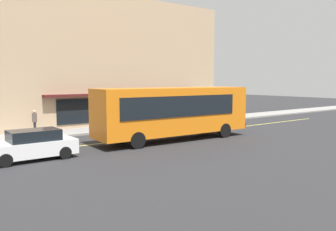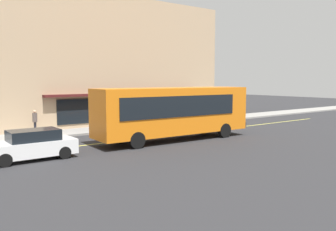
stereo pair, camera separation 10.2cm
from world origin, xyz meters
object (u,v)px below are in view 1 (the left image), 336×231
object	(u,v)px
car_white	(32,145)
car_navy	(165,121)
bus	(175,111)
pedestrian_at_corner	(35,119)
pedestrian_by_curb	(217,106)
traffic_light	(149,98)
pedestrian_near_storefront	(227,106)

from	to	relation	value
car_white	car_navy	xyz separation A→B (m)	(11.64, 4.42, 0.00)
bus	car_white	xyz separation A→B (m)	(-9.35, -0.25, -1.24)
car_navy	pedestrian_at_corner	xyz separation A→B (m)	(-9.16, 3.57, 0.43)
car_navy	pedestrian_by_curb	xyz separation A→B (m)	(9.27, 3.39, 0.53)
traffic_light	car_navy	xyz separation A→B (m)	(0.18, -1.98, -1.79)
pedestrian_at_corner	pedestrian_near_storefront	bearing A→B (deg)	-0.23
bus	car_navy	world-z (taller)	bus
traffic_light	pedestrian_by_curb	bearing A→B (deg)	8.49
traffic_light	car_navy	distance (m)	2.67
traffic_light	car_white	size ratio (longest dim) A/B	0.74
car_white	pedestrian_by_curb	xyz separation A→B (m)	(20.91, 7.81, 0.53)
traffic_light	car_white	xyz separation A→B (m)	(-11.46, -6.39, -1.79)
bus	pedestrian_near_storefront	xyz separation A→B (m)	(13.05, 7.66, -0.71)
traffic_light	pedestrian_at_corner	world-z (taller)	traffic_light
pedestrian_at_corner	pedestrian_by_curb	world-z (taller)	pedestrian_by_curb
bus	car_white	distance (m)	9.43
pedestrian_near_storefront	traffic_light	bearing A→B (deg)	-172.13
traffic_light	pedestrian_near_storefront	world-z (taller)	traffic_light
car_white	pedestrian_near_storefront	distance (m)	23.76
pedestrian_near_storefront	pedestrian_by_curb	size ratio (longest dim) A/B	1.01
pedestrian_at_corner	pedestrian_by_curb	distance (m)	18.43
traffic_light	car_navy	bearing A→B (deg)	-84.69
pedestrian_by_curb	car_white	bearing A→B (deg)	-159.53
traffic_light	pedestrian_near_storefront	distance (m)	11.12
traffic_light	bus	bearing A→B (deg)	-108.94
pedestrian_by_curb	car_navy	bearing A→B (deg)	-159.92
car_white	pedestrian_at_corner	size ratio (longest dim) A/B	2.54
traffic_light	pedestrian_at_corner	distance (m)	9.22
pedestrian_at_corner	car_navy	bearing A→B (deg)	-21.29
bus	car_navy	size ratio (longest dim) A/B	2.57
car_white	pedestrian_by_curb	distance (m)	22.33
pedestrian_near_storefront	car_white	bearing A→B (deg)	-160.56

